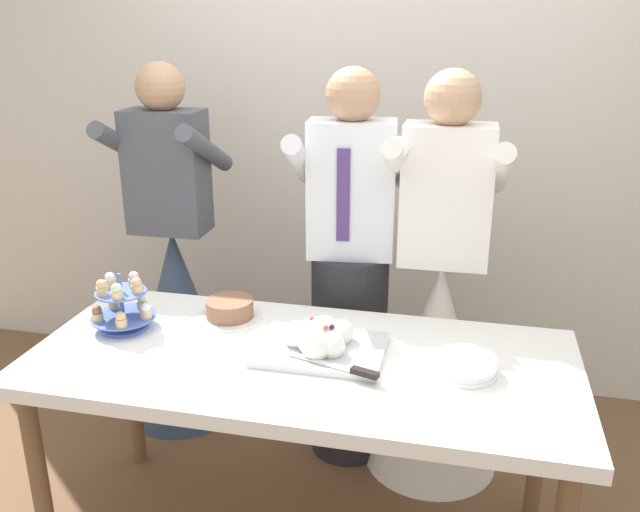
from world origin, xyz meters
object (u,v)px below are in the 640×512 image
object	(u,v)px
round_cake	(230,310)
person_bride	(437,339)
person_groom	(350,293)
cupcake_stand	(123,306)
plate_stack	(466,365)
dessert_table	(302,376)
main_cake_tray	(320,341)
person_guest	(177,299)

from	to	relation	value
round_cake	person_bride	bearing A→B (deg)	27.68
round_cake	person_groom	size ratio (longest dim) A/B	0.14
cupcake_stand	round_cake	xyz separation A→B (m)	(0.34, 0.16, -0.05)
round_cake	person_groom	xyz separation A→B (m)	(0.37, 0.41, -0.06)
plate_stack	round_cake	distance (m)	0.89
dessert_table	person_bride	world-z (taller)	person_bride
main_cake_tray	person_groom	xyz separation A→B (m)	(-0.01, 0.59, -0.07)
round_cake	person_bride	size ratio (longest dim) A/B	0.14
round_cake	person_groom	bearing A→B (deg)	47.44
plate_stack	person_bride	world-z (taller)	person_bride
round_cake	person_bride	distance (m)	0.87
person_groom	person_guest	bearing A→B (deg)	171.28
plate_stack	dessert_table	bearing A→B (deg)	-179.26
cupcake_stand	person_bride	distance (m)	1.25
person_bride	person_guest	distance (m)	1.23
person_groom	dessert_table	bearing A→B (deg)	-94.15
person_bride	person_guest	xyz separation A→B (m)	(-1.22, 0.15, 0.00)
round_cake	main_cake_tray	bearing A→B (deg)	-25.61
round_cake	person_groom	world-z (taller)	person_groom
cupcake_stand	main_cake_tray	distance (m)	0.73
main_cake_tray	person_bride	world-z (taller)	person_bride
plate_stack	main_cake_tray	bearing A→B (deg)	176.67
dessert_table	person_bride	size ratio (longest dim) A/B	1.08
cupcake_stand	person_groom	size ratio (longest dim) A/B	0.14
dessert_table	person_bride	distance (m)	0.75
plate_stack	person_groom	xyz separation A→B (m)	(-0.49, 0.62, -0.06)
cupcake_stand	plate_stack	size ratio (longest dim) A/B	1.18
main_cake_tray	person_groom	size ratio (longest dim) A/B	0.26
person_guest	person_groom	bearing A→B (deg)	-8.72
plate_stack	person_guest	distance (m)	1.54
cupcake_stand	main_cake_tray	xyz separation A→B (m)	(0.73, -0.02, -0.04)
plate_stack	person_bride	size ratio (longest dim) A/B	0.12
main_cake_tray	person_guest	bearing A→B (deg)	139.87
person_guest	round_cake	bearing A→B (deg)	-48.72
main_cake_tray	plate_stack	size ratio (longest dim) A/B	2.22
main_cake_tray	dessert_table	bearing A→B (deg)	-148.21
dessert_table	person_groom	bearing A→B (deg)	85.85
cupcake_stand	person_groom	bearing A→B (deg)	38.39
plate_stack	cupcake_stand	bearing A→B (deg)	177.49
person_bride	main_cake_tray	bearing A→B (deg)	-122.05
dessert_table	person_guest	distance (m)	1.11
cupcake_stand	person_groom	xyz separation A→B (m)	(0.72, 0.57, -0.12)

